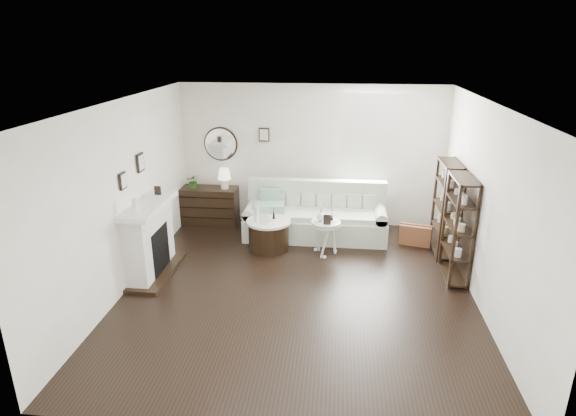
# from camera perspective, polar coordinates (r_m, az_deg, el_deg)

# --- Properties ---
(room) EXTENTS (5.50, 5.50, 5.50)m
(room) POSITION_cam_1_polar(r_m,az_deg,el_deg) (9.12, 7.41, 7.43)
(room) COLOR black
(room) RESTS_ON ground
(fireplace) EXTENTS (0.50, 1.40, 1.84)m
(fireplace) POSITION_cam_1_polar(r_m,az_deg,el_deg) (7.70, -16.03, -3.78)
(fireplace) COLOR silver
(fireplace) RESTS_ON ground
(shelf_unit_far) EXTENTS (0.30, 0.80, 1.60)m
(shelf_unit_far) POSITION_cam_1_polar(r_m,az_deg,el_deg) (8.42, 18.21, -0.07)
(shelf_unit_far) COLOR black
(shelf_unit_far) RESTS_ON ground
(shelf_unit_near) EXTENTS (0.30, 0.80, 1.60)m
(shelf_unit_near) POSITION_cam_1_polar(r_m,az_deg,el_deg) (7.60, 19.51, -2.35)
(shelf_unit_near) COLOR black
(shelf_unit_near) RESTS_ON ground
(sofa) EXTENTS (2.57, 0.89, 1.00)m
(sofa) POSITION_cam_1_polar(r_m,az_deg,el_deg) (8.89, 3.26, -1.28)
(sofa) COLOR beige
(sofa) RESTS_ON ground
(quilt) EXTENTS (0.61, 0.52, 0.14)m
(quilt) POSITION_cam_1_polar(r_m,az_deg,el_deg) (8.76, -2.24, 0.18)
(quilt) COLOR #23825B
(quilt) RESTS_ON sofa
(suitcase) EXTENTS (0.58, 0.31, 0.37)m
(suitcase) POSITION_cam_1_polar(r_m,az_deg,el_deg) (8.83, 14.82, -3.12)
(suitcase) COLOR brown
(suitcase) RESTS_ON ground
(dresser) EXTENTS (1.11, 0.48, 0.74)m
(dresser) POSITION_cam_1_polar(r_m,az_deg,el_deg) (9.56, -9.27, 0.26)
(dresser) COLOR black
(dresser) RESTS_ON ground
(table_lamp) EXTENTS (0.33, 0.33, 0.40)m
(table_lamp) POSITION_cam_1_polar(r_m,az_deg,el_deg) (9.31, -7.55, 3.49)
(table_lamp) COLOR #F1E7CB
(table_lamp) RESTS_ON dresser
(potted_plant) EXTENTS (0.27, 0.25, 0.28)m
(potted_plant) POSITION_cam_1_polar(r_m,az_deg,el_deg) (9.45, -11.13, 3.14)
(potted_plant) COLOR #205017
(potted_plant) RESTS_ON dresser
(drum_table) EXTENTS (0.76, 0.76, 0.53)m
(drum_table) POSITION_cam_1_polar(r_m,az_deg,el_deg) (8.36, -2.30, -3.13)
(drum_table) COLOR black
(drum_table) RESTS_ON ground
(pedestal_table) EXTENTS (0.50, 0.50, 0.60)m
(pedestal_table) POSITION_cam_1_polar(r_m,az_deg,el_deg) (8.05, 4.51, -1.94)
(pedestal_table) COLOR white
(pedestal_table) RESTS_ON ground
(eiffel_drum) EXTENTS (0.13, 0.13, 0.20)m
(eiffel_drum) POSITION_cam_1_polar(r_m,az_deg,el_deg) (8.26, -1.70, -0.71)
(eiffel_drum) COLOR black
(eiffel_drum) RESTS_ON drum_table
(bottle_drum) EXTENTS (0.08, 0.08, 0.33)m
(bottle_drum) POSITION_cam_1_polar(r_m,az_deg,el_deg) (8.15, -3.75, -0.53)
(bottle_drum) COLOR silver
(bottle_drum) RESTS_ON drum_table
(card_frame_drum) EXTENTS (0.15, 0.09, 0.19)m
(card_frame_drum) POSITION_cam_1_polar(r_m,az_deg,el_deg) (8.06, -2.90, -1.30)
(card_frame_drum) COLOR silver
(card_frame_drum) RESTS_ON drum_table
(eiffel_ped) EXTENTS (0.10, 0.10, 0.17)m
(eiffel_ped) POSITION_cam_1_polar(r_m,az_deg,el_deg) (8.03, 5.24, -0.97)
(eiffel_ped) COLOR black
(eiffel_ped) RESTS_ON pedestal_table
(flask_ped) EXTENTS (0.14, 0.14, 0.26)m
(flask_ped) POSITION_cam_1_polar(r_m,az_deg,el_deg) (8.00, 3.93, -0.65)
(flask_ped) COLOR silver
(flask_ped) RESTS_ON pedestal_table
(card_frame_ped) EXTENTS (0.12, 0.05, 0.16)m
(card_frame_ped) POSITION_cam_1_polar(r_m,az_deg,el_deg) (7.88, 4.66, -1.38)
(card_frame_ped) COLOR black
(card_frame_ped) RESTS_ON pedestal_table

